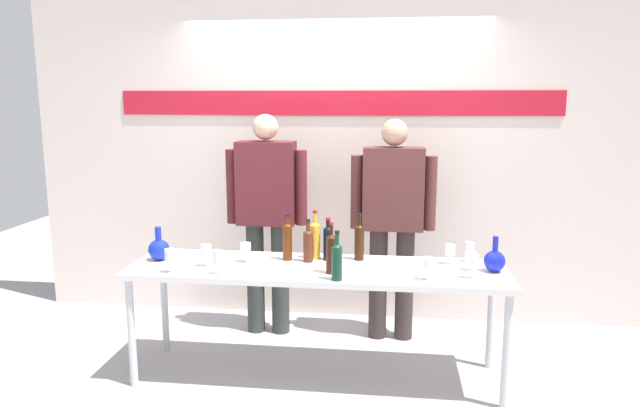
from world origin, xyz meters
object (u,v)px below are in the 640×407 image
Objects in this scene: wine_glass_left_1 at (217,258)px; wine_glass_right_1 at (471,257)px; wine_bottle_1 at (315,238)px; wine_glass_left_3 at (170,256)px; wine_bottle_2 at (287,240)px; wine_glass_right_2 at (450,250)px; wine_bottle_4 at (359,241)px; wine_glass_right_0 at (470,248)px; presenter_left at (267,209)px; wine_bottle_6 at (331,252)px; wine_glass_right_3 at (428,263)px; presenter_right at (393,214)px; display_table at (317,275)px; wine_glass_left_2 at (246,248)px; decanter_blue_right at (495,260)px; wine_glass_left_0 at (206,250)px; wine_bottle_5 at (308,244)px; decanter_blue_left at (159,249)px; wine_bottle_3 at (328,241)px; wine_bottle_0 at (337,260)px; wine_glass_right_4 at (472,262)px.

wine_glass_left_1 reaches higher than wine_glass_right_1.
wine_bottle_1 is 0.98m from wine_glass_left_3.
wine_bottle_2 reaches higher than wine_glass_right_2.
wine_bottle_4 is 2.35× the size of wine_glass_right_0.
presenter_left is 5.27× the size of wine_bottle_6.
wine_bottle_1 is 1.05m from wine_glass_right_1.
wine_glass_right_3 is at bearing -37.70° from presenter_left.
presenter_left is at bearing 155.12° from wine_glass_right_1.
presenter_right is 12.78× the size of wine_glass_right_2.
display_table is at bearing -124.21° from presenter_right.
wine_bottle_4 reaches higher than wine_glass_right_3.
wine_glass_left_2 is 1.52m from wine_glass_right_0.
wine_glass_left_2 is at bearing 35.15° from wine_glass_left_3.
decanter_blue_right is at bearing -46.96° from presenter_right.
wine_bottle_2 is 2.40× the size of wine_glass_left_2.
wine_bottle_1 reaches higher than decanter_blue_right.
presenter_right is at bearing 33.45° from wine_glass_left_0.
presenter_left is at bearing 124.18° from wine_bottle_5.
decanter_blue_right is at bearing 0.00° from decanter_blue_left.
display_table is 0.26m from wine_bottle_3.
decanter_blue_left is 0.88m from wine_bottle_2.
wine_bottle_1 is 0.10m from wine_bottle_3.
wine_bottle_0 reaches higher than wine_glass_right_4.
presenter_left is at bearing 89.78° from wine_glass_left_2.
decanter_blue_left is at bearing -179.82° from wine_glass_right_1.
wine_bottle_6 is at bearing -7.62° from decanter_blue_left.
wine_glass_right_2 is at bearing 3.37° from wine_bottle_5.
display_table is 15.96× the size of wine_glass_left_3.
wine_bottle_5 is (-0.34, -0.09, -0.01)m from wine_bottle_4.
wine_glass_right_3 is (0.65, -0.37, -0.02)m from wine_bottle_3.
wine_bottle_2 is at bearing 175.06° from wine_glass_right_1.
wine_glass_left_3 is at bearing -164.81° from display_table.
wine_glass_right_1 is (0.50, -0.69, -0.13)m from presenter_right.
wine_glass_left_1 is at bearing -152.93° from wine_bottle_4.
decanter_blue_right is at bearing 8.87° from wine_bottle_6.
wine_glass_left_1 is 1.17× the size of wine_glass_right_2.
wine_bottle_4 is (-0.23, -0.52, -0.08)m from presenter_right.
presenter_left reaches higher than wine_bottle_2.
presenter_right is 0.96m from wine_glass_right_3.
wine_bottle_4 is 0.61m from wine_glass_right_2.
wine_glass_right_4 is (0.82, 0.13, -0.02)m from wine_bottle_0.
wine_glass_right_0 is 0.96× the size of wine_glass_right_3.
wine_glass_right_3 is at bearing -6.52° from wine_bottle_6.
display_table is 15.83× the size of wine_glass_left_1.
wine_glass_left_0 is 0.20m from wine_glass_left_1.
wine_glass_right_2 is 0.94× the size of wine_glass_right_3.
wine_glass_right_1 is at bearing -12.81° from wine_bottle_4.
display_table is 0.96m from wine_glass_left_3.
display_table is 0.75m from wine_glass_left_0.
wine_glass_right_2 is at bearing 15.54° from wine_glass_left_1.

